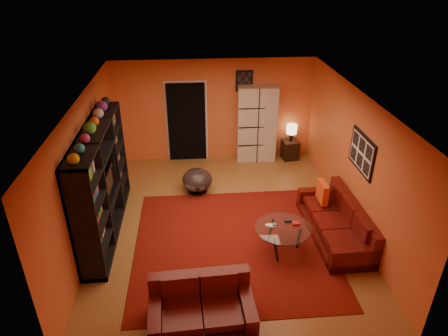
{
  "coord_description": "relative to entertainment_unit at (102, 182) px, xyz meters",
  "views": [
    {
      "loc": [
        -0.56,
        -6.56,
        4.74
      ],
      "look_at": [
        0.01,
        0.1,
        1.19
      ],
      "focal_mm": 32.0,
      "sensor_mm": 36.0,
      "label": 1
    }
  ],
  "objects": [
    {
      "name": "floor",
      "position": [
        2.27,
        0.0,
        -1.05
      ],
      "size": [
        6.0,
        6.0,
        0.0
      ],
      "primitive_type": "plane",
      "color": "brown",
      "rests_on": "ground"
    },
    {
      "name": "ceiling",
      "position": [
        2.27,
        0.0,
        1.55
      ],
      "size": [
        6.0,
        6.0,
        0.0
      ],
      "primitive_type": "plane",
      "rotation": [
        3.14,
        0.0,
        0.0
      ],
      "color": "white",
      "rests_on": "wall_back"
    },
    {
      "name": "wall_back",
      "position": [
        2.27,
        3.0,
        0.25
      ],
      "size": [
        6.0,
        0.0,
        6.0
      ],
      "primitive_type": "plane",
      "rotation": [
        1.57,
        0.0,
        0.0
      ],
      "color": "#D6612F",
      "rests_on": "floor"
    },
    {
      "name": "wall_front",
      "position": [
        2.27,
        -3.0,
        0.25
      ],
      "size": [
        6.0,
        0.0,
        6.0
      ],
      "primitive_type": "plane",
      "rotation": [
        -1.57,
        0.0,
        0.0
      ],
      "color": "#D6612F",
      "rests_on": "floor"
    },
    {
      "name": "wall_left",
      "position": [
        -0.23,
        0.0,
        0.25
      ],
      "size": [
        0.0,
        6.0,
        6.0
      ],
      "primitive_type": "plane",
      "rotation": [
        1.57,
        0.0,
        1.57
      ],
      "color": "#D6612F",
      "rests_on": "floor"
    },
    {
      "name": "wall_right",
      "position": [
        4.78,
        0.0,
        0.25
      ],
      "size": [
        0.0,
        6.0,
        6.0
      ],
      "primitive_type": "plane",
      "rotation": [
        1.57,
        0.0,
        -1.57
      ],
      "color": "#D6612F",
      "rests_on": "floor"
    },
    {
      "name": "rug",
      "position": [
        2.38,
        -0.7,
        -1.04
      ],
      "size": [
        3.6,
        3.6,
        0.01
      ],
      "primitive_type": "cube",
      "color": "#570E09",
      "rests_on": "floor"
    },
    {
      "name": "doorway",
      "position": [
        1.57,
        2.96,
        -0.03
      ],
      "size": [
        0.95,
        0.1,
        2.04
      ],
      "primitive_type": "cube",
      "color": "black",
      "rests_on": "floor"
    },
    {
      "name": "wall_art_right",
      "position": [
        4.75,
        -0.3,
        0.55
      ],
      "size": [
        0.03,
        1.0,
        0.7
      ],
      "primitive_type": "cube",
      "color": "black",
      "rests_on": "wall_right"
    },
    {
      "name": "wall_art_back",
      "position": [
        3.02,
        2.98,
        1.0
      ],
      "size": [
        0.42,
        0.03,
        0.52
      ],
      "primitive_type": "cube",
      "color": "black",
      "rests_on": "wall_back"
    },
    {
      "name": "entertainment_unit",
      "position": [
        0.0,
        0.0,
        0.0
      ],
      "size": [
        0.45,
        3.0,
        2.1
      ],
      "primitive_type": "cube",
      "color": "black",
      "rests_on": "floor"
    },
    {
      "name": "tv",
      "position": [
        0.05,
        0.03,
        -0.04
      ],
      "size": [
        0.99,
        0.13,
        0.57
      ],
      "primitive_type": "imported",
      "rotation": [
        0.0,
        0.0,
        1.57
      ],
      "color": "black",
      "rests_on": "entertainment_unit"
    },
    {
      "name": "sofa",
      "position": [
        4.41,
        -0.59,
        -0.76
      ],
      "size": [
        0.91,
        2.13,
        0.85
      ],
      "rotation": [
        0.0,
        0.0,
        0.02
      ],
      "color": "#4A0B09",
      "rests_on": "rug"
    },
    {
      "name": "loveseat",
      "position": [
        1.74,
        -2.42,
        -0.76
      ],
      "size": [
        1.52,
        0.96,
        0.85
      ],
      "rotation": [
        0.0,
        0.0,
        1.62
      ],
      "color": "#4A0B09",
      "rests_on": "rug"
    },
    {
      "name": "throw_pillow",
      "position": [
        4.22,
        -0.02,
        -0.42
      ],
      "size": [
        0.12,
        0.42,
        0.42
      ],
      "primitive_type": "cube",
      "color": "#F2471A",
      "rests_on": "sofa"
    },
    {
      "name": "coffee_table",
      "position": [
        3.24,
        -0.94,
        -0.59
      ],
      "size": [
        1.0,
        1.0,
        0.5
      ],
      "rotation": [
        0.0,
        0.0,
        -0.02
      ],
      "color": "silver",
      "rests_on": "floor"
    },
    {
      "name": "storage_cabinet",
      "position": [
        3.35,
        2.8,
        -0.07
      ],
      "size": [
        1.01,
        0.5,
        1.96
      ],
      "primitive_type": "cube",
      "rotation": [
        0.0,
        0.0,
        -0.06
      ],
      "color": "beige",
      "rests_on": "floor"
    },
    {
      "name": "bowl_chair",
      "position": [
        1.77,
        1.24,
        -0.75
      ],
      "size": [
        0.68,
        0.68,
        0.56
      ],
      "color": "black",
      "rests_on": "floor"
    },
    {
      "name": "side_table",
      "position": [
        4.25,
        2.75,
        -0.8
      ],
      "size": [
        0.44,
        0.44,
        0.5
      ],
      "primitive_type": "cube",
      "rotation": [
        0.0,
        0.0,
        0.11
      ],
      "color": "black",
      "rests_on": "floor"
    },
    {
      "name": "table_lamp",
      "position": [
        4.25,
        2.75,
        -0.24
      ],
      "size": [
        0.27,
        0.27,
        0.45
      ],
      "color": "black",
      "rests_on": "side_table"
    }
  ]
}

